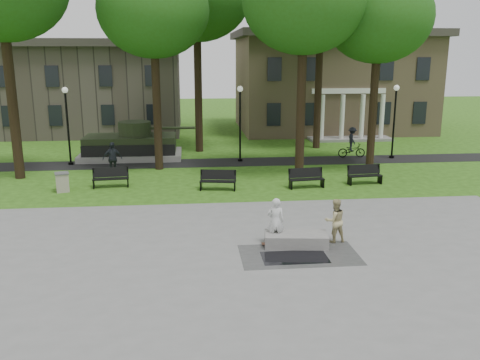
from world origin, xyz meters
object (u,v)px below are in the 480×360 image
Objects in this scene: cyclist at (352,145)px; trash_bin at (62,182)px; friend_watching at (335,220)px; park_bench_0 at (111,177)px; concrete_block at (296,239)px; skateboarder at (276,221)px.

trash_bin is (-16.93, -6.95, -0.34)m from cyclist.
park_bench_0 is (-9.18, 8.84, -0.30)m from friend_watching.
trash_bin is at bearing 139.84° from concrete_block.
skateboarder reaches higher than park_bench_0.
friend_watching is 12.75m from park_bench_0.
cyclist is at bearing 65.67° from concrete_block.
friend_watching is 16.09m from cyclist.
friend_watching reaches higher than concrete_block.
friend_watching is (1.46, 0.24, 0.58)m from concrete_block.
park_bench_0 is 1.91× the size of trash_bin.
trash_bin is (-11.44, 8.18, -0.34)m from friend_watching.
concrete_block is 2.29× the size of trash_bin.
park_bench_0 is at bearing 116.04° from cyclist.
concrete_block is 0.97m from skateboarder.
skateboarder is at bearing 161.41° from concrete_block.
friend_watching is at bearing -175.00° from skateboarder.
concrete_block is 1.59m from friend_watching.
friend_watching is (2.16, 0.01, -0.05)m from skateboarder.
skateboarder is 1.06× the size of friend_watching.
cyclist is 18.31m from trash_bin.
cyclist is at bearing 22.31° from trash_bin.
concrete_block is 1.29× the size of skateboarder.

